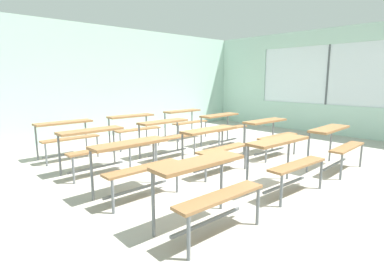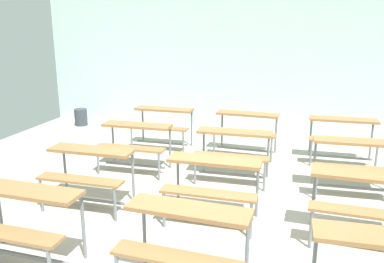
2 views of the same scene
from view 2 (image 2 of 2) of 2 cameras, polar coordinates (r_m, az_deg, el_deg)
name	(u,v)px [view 2 (image 2 of 2)]	position (r m, az deg, el deg)	size (l,w,h in m)	color
ground	(219,230)	(4.79, 3.81, -13.75)	(10.00, 9.00, 0.05)	#ADA89E
wall_back	(264,62)	(8.68, 10.26, 9.74)	(10.00, 0.12, 3.00)	silver
desk_bench_r0c0	(21,211)	(4.21, -23.11, -10.33)	(1.11, 0.62, 0.74)	olive
desk_bench_r0c1	(185,232)	(3.53, -1.06, -14.08)	(1.13, 0.64, 0.74)	olive
desk_bench_r1c0	(88,165)	(5.23, -14.59, -4.57)	(1.10, 0.60, 0.74)	olive
desk_bench_r1c1	(212,176)	(4.69, 2.92, -6.39)	(1.10, 0.59, 0.74)	olive
desk_bench_r1c2	(364,193)	(4.62, 23.25, -8.05)	(1.12, 0.63, 0.74)	olive
desk_bench_r2c0	(135,137)	(6.35, -8.14, -0.72)	(1.11, 0.61, 0.74)	olive
desk_bench_r2c1	(233,144)	(5.93, 5.84, -1.81)	(1.11, 0.61, 0.74)	olive
desk_bench_r2c2	(355,155)	(5.86, 22.18, -3.10)	(1.13, 0.64, 0.74)	olive
desk_bench_r3c0	(162,119)	(7.50, -4.25, 1.84)	(1.10, 0.59, 0.74)	olive
desk_bench_r3c1	(246,124)	(7.15, 7.70, 1.09)	(1.13, 0.64, 0.74)	olive
desk_bench_r3c2	(343,130)	(7.12, 20.68, 0.18)	(1.11, 0.61, 0.74)	olive
trash_bin	(81,117)	(9.58, -15.50, 1.98)	(0.29, 0.29, 0.39)	#333842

